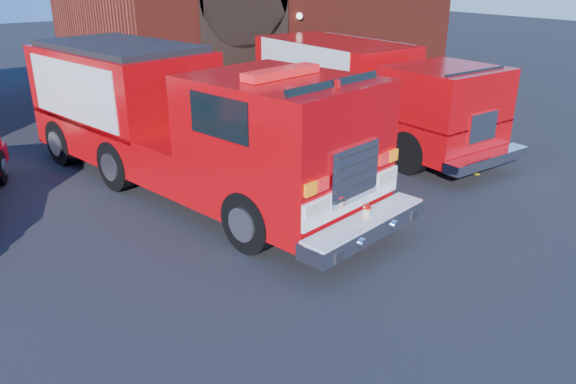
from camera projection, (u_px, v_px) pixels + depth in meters
ground at (253, 234)px, 11.13m from camera, size 100.00×100.00×0.00m
parking_stripe_near at (433, 159)px, 15.40m from camera, size 0.12×3.00×0.01m
parking_stripe_mid at (359, 135)px, 17.66m from camera, size 0.12×3.00×0.01m
parking_stripe_far at (302, 115)px, 19.91m from camera, size 0.12×3.00×0.01m
fire_engine at (183, 120)px, 12.89m from camera, size 4.80×10.73×3.20m
secondary_truck at (365, 90)px, 16.63m from camera, size 2.75×8.62×2.80m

